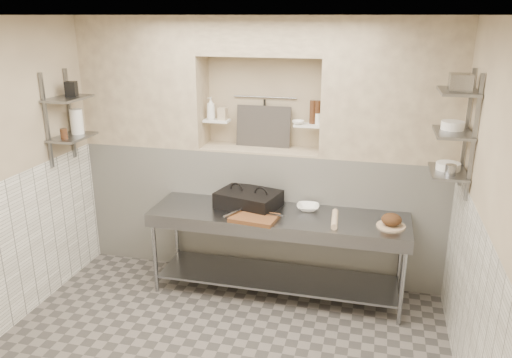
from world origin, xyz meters
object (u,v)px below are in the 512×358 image
(jug_left, at_px, (77,122))
(mixing_bowl, at_px, (308,207))
(bread_loaf, at_px, (391,220))
(bottle_soap, at_px, (211,108))
(panini_press, at_px, (249,199))
(rolling_pin, at_px, (335,219))
(bowl_alcove, at_px, (298,122))
(prep_table, at_px, (277,238))
(cutting_board, at_px, (254,218))

(jug_left, bearing_deg, mixing_bowl, 5.04)
(bread_loaf, distance_m, bottle_soap, 2.23)
(panini_press, bearing_deg, jug_left, -160.92)
(bread_loaf, bearing_deg, rolling_pin, -178.05)
(panini_press, distance_m, rolling_pin, 0.93)
(bottle_soap, relative_size, bowl_alcove, 1.92)
(panini_press, bearing_deg, rolling_pin, 2.34)
(rolling_pin, relative_size, bottle_soap, 1.64)
(panini_press, bearing_deg, prep_table, -6.54)
(panini_press, distance_m, jug_left, 1.97)
(bottle_soap, xyz_separation_m, jug_left, (-1.28, -0.58, -0.09))
(mixing_bowl, distance_m, bread_loaf, 0.86)
(rolling_pin, height_order, bread_loaf, bread_loaf)
(prep_table, distance_m, rolling_pin, 0.65)
(cutting_board, height_order, bread_loaf, bread_loaf)
(bowl_alcove, bearing_deg, bottle_soap, 178.75)
(rolling_pin, relative_size, bread_loaf, 2.11)
(jug_left, bearing_deg, cutting_board, -4.94)
(mixing_bowl, relative_size, bowl_alcove, 1.82)
(prep_table, xyz_separation_m, cutting_board, (-0.19, -0.20, 0.28))
(jug_left, bearing_deg, bread_loaf, -0.30)
(mixing_bowl, height_order, bottle_soap, bottle_soap)
(cutting_board, distance_m, mixing_bowl, 0.61)
(prep_table, height_order, bottle_soap, bottle_soap)
(bread_loaf, distance_m, jug_left, 3.34)
(prep_table, distance_m, bottle_soap, 1.57)
(cutting_board, bearing_deg, jug_left, 175.06)
(bowl_alcove, bearing_deg, bread_loaf, -29.96)
(panini_press, relative_size, jug_left, 2.71)
(rolling_pin, relative_size, jug_left, 1.55)
(panini_press, height_order, bread_loaf, panini_press)
(mixing_bowl, relative_size, bread_loaf, 1.21)
(cutting_board, bearing_deg, prep_table, 45.75)
(prep_table, bearing_deg, bread_loaf, -2.39)
(rolling_pin, xyz_separation_m, bowl_alcove, (-0.48, 0.60, 0.80))
(cutting_board, height_order, jug_left, jug_left)
(prep_table, height_order, cutting_board, cutting_board)
(mixing_bowl, xyz_separation_m, jug_left, (-2.42, -0.21, 0.81))
(panini_press, xyz_separation_m, bottle_soap, (-0.53, 0.43, 0.85))
(bottle_soap, bearing_deg, mixing_bowl, -17.85)
(bottle_soap, bearing_deg, bread_loaf, -16.94)
(prep_table, bearing_deg, bowl_alcove, 79.66)
(prep_table, relative_size, bread_loaf, 13.69)
(cutting_board, distance_m, rolling_pin, 0.78)
(cutting_board, distance_m, jug_left, 2.13)
(prep_table, xyz_separation_m, bowl_alcove, (0.10, 0.53, 1.09))
(mixing_bowl, bearing_deg, bottle_soap, 162.15)
(rolling_pin, bearing_deg, mixing_bowl, 139.98)
(panini_press, relative_size, rolling_pin, 1.75)
(bread_loaf, bearing_deg, cutting_board, -173.30)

